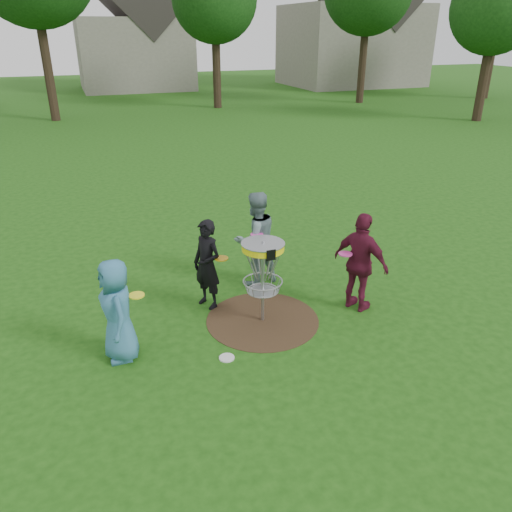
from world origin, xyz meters
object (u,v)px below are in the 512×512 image
object	(u,v)px
player_grey	(255,239)
player_maroon	(361,263)
player_blue	(117,311)
player_black	(207,265)
disc_golf_basket	(263,263)

from	to	relation	value
player_grey	player_maroon	distance (m)	1.93
player_blue	player_maroon	size ratio (longest dim) A/B	0.90
player_black	player_blue	bearing A→B (deg)	-85.74
player_grey	disc_golf_basket	world-z (taller)	player_grey
disc_golf_basket	player_black	bearing A→B (deg)	131.57
player_maroon	disc_golf_basket	world-z (taller)	player_maroon
disc_golf_basket	player_maroon	bearing A→B (deg)	-6.48
player_blue	player_grey	bearing A→B (deg)	116.17
player_black	player_maroon	bearing A→B (deg)	39.30
player_blue	player_black	xyz separation A→B (m)	(1.53, 0.97, 0.01)
player_black	player_maroon	world-z (taller)	player_maroon
player_grey	disc_golf_basket	xyz separation A→B (m)	(-0.35, -1.28, 0.16)
player_maroon	player_blue	bearing A→B (deg)	63.95
player_blue	player_black	world-z (taller)	player_black
player_blue	player_maroon	xyz separation A→B (m)	(3.82, 0.03, 0.08)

